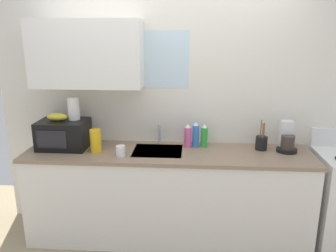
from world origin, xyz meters
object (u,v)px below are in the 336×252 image
at_px(paper_towel_roll, 74,108).
at_px(dish_soap_bottle_pink, 188,136).
at_px(coffee_maker, 287,140).
at_px(cereal_canister, 96,141).
at_px(dish_soap_bottle_blue, 196,135).
at_px(banana_bunch, 57,117).
at_px(microwave, 64,134).
at_px(utensil_crock, 261,143).
at_px(dish_soap_bottle_green, 204,136).
at_px(mug_white, 121,151).

relative_size(paper_towel_roll, dish_soap_bottle_pink, 0.95).
relative_size(coffee_maker, cereal_canister, 1.30).
relative_size(dish_soap_bottle_blue, cereal_canister, 1.16).
height_order(banana_bunch, dish_soap_bottle_blue, banana_bunch).
distance_m(banana_bunch, paper_towel_roll, 0.18).
relative_size(microwave, utensil_crock, 1.57).
bearing_deg(dish_soap_bottle_green, dish_soap_bottle_blue, -176.75).
distance_m(coffee_maker, mug_white, 1.55).
xyz_separation_m(paper_towel_roll, dish_soap_bottle_green, (1.25, 0.07, -0.27)).
relative_size(paper_towel_roll, mug_white, 2.32).
xyz_separation_m(banana_bunch, dish_soap_bottle_pink, (1.24, 0.10, -0.20)).
height_order(dish_soap_bottle_blue, dish_soap_bottle_green, dish_soap_bottle_blue).
height_order(dish_soap_bottle_blue, mug_white, dish_soap_bottle_blue).
height_order(banana_bunch, utensil_crock, banana_bunch).
height_order(microwave, mug_white, microwave).
distance_m(paper_towel_roll, dish_soap_bottle_blue, 1.20).
bearing_deg(banana_bunch, dish_soap_bottle_pink, 4.45).
height_order(paper_towel_roll, dish_soap_bottle_pink, paper_towel_roll).
height_order(mug_white, utensil_crock, utensil_crock).
xyz_separation_m(coffee_maker, utensil_crock, (-0.23, 0.01, -0.03)).
distance_m(microwave, dish_soap_bottle_pink, 1.20).
bearing_deg(cereal_canister, dish_soap_bottle_pink, 12.99).
bearing_deg(microwave, utensil_crock, 2.16).
bearing_deg(banana_bunch, paper_towel_roll, 18.43).
bearing_deg(paper_towel_roll, dish_soap_bottle_blue, 3.10).
height_order(dish_soap_bottle_pink, dish_soap_bottle_green, dish_soap_bottle_pink).
relative_size(banana_bunch, dish_soap_bottle_green, 0.87).
bearing_deg(dish_soap_bottle_green, dish_soap_bottle_pink, -172.45).
xyz_separation_m(paper_towel_roll, dish_soap_bottle_pink, (1.09, 0.05, -0.27)).
distance_m(dish_soap_bottle_pink, cereal_canister, 0.88).
bearing_deg(mug_white, banana_bunch, 163.53).
distance_m(microwave, coffee_maker, 2.13).
bearing_deg(microwave, dish_soap_bottle_green, 5.05).
relative_size(coffee_maker, dish_soap_bottle_blue, 1.12).
height_order(dish_soap_bottle_blue, utensil_crock, utensil_crock).
distance_m(cereal_canister, utensil_crock, 1.56).
height_order(coffee_maker, dish_soap_bottle_pink, coffee_maker).
relative_size(dish_soap_bottle_pink, utensil_crock, 0.79).
distance_m(paper_towel_roll, coffee_maker, 2.04).
height_order(banana_bunch, mug_white, banana_bunch).
bearing_deg(dish_soap_bottle_blue, cereal_canister, -167.08).
bearing_deg(dish_soap_bottle_blue, paper_towel_roll, -176.90).
bearing_deg(dish_soap_bottle_green, coffee_maker, -4.43).
bearing_deg(banana_bunch, mug_white, -16.47).
bearing_deg(cereal_canister, paper_towel_roll, 147.99).
relative_size(banana_bunch, coffee_maker, 0.71).
relative_size(dish_soap_bottle_blue, dish_soap_bottle_green, 1.09).
bearing_deg(banana_bunch, cereal_canister, -14.38).
xyz_separation_m(dish_soap_bottle_green, utensil_crock, (0.54, -0.05, -0.04)).
bearing_deg(dish_soap_bottle_blue, dish_soap_bottle_pink, -167.91).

